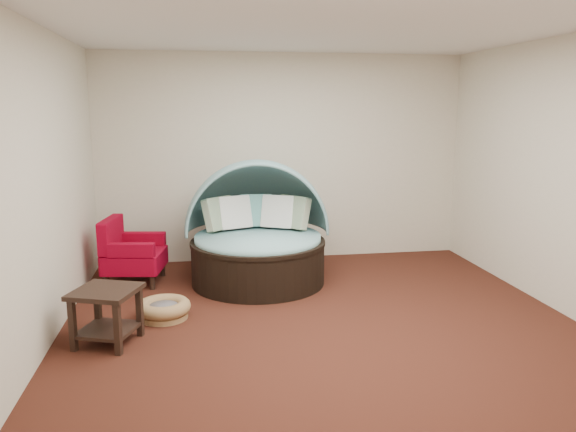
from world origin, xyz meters
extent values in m
plane|color=#421E12|center=(0.00, 0.00, 0.00)|extent=(5.00, 5.00, 0.00)
plane|color=beige|center=(0.00, 2.50, 1.40)|extent=(5.00, 0.00, 5.00)
plane|color=beige|center=(0.00, -2.50, 1.40)|extent=(5.00, 0.00, 5.00)
plane|color=beige|center=(-2.50, 0.00, 1.40)|extent=(0.00, 5.00, 5.00)
plane|color=beige|center=(2.50, 0.00, 1.40)|extent=(0.00, 5.00, 5.00)
plane|color=white|center=(0.00, 0.00, 2.80)|extent=(5.00, 5.00, 0.00)
cylinder|color=black|center=(-0.47, 1.40, 0.24)|extent=(1.68, 1.68, 0.48)
cylinder|color=black|center=(-0.47, 1.40, 0.50)|extent=(1.71, 1.71, 0.04)
cylinder|color=#97D2DC|center=(-0.47, 1.40, 0.54)|extent=(1.59, 1.59, 0.11)
cube|color=#3F6C51|center=(-0.92, 1.71, 0.80)|extent=(0.46, 0.44, 0.42)
cube|color=white|center=(-0.72, 1.75, 0.80)|extent=(0.46, 0.35, 0.42)
cube|color=#69B6B4|center=(-0.45, 1.84, 0.80)|extent=(0.42, 0.26, 0.42)
cube|color=white|center=(-0.18, 1.72, 0.80)|extent=(0.47, 0.39, 0.42)
cube|color=#3F6C51|center=(0.00, 1.65, 0.80)|extent=(0.44, 0.46, 0.42)
cylinder|color=brown|center=(-1.54, 0.39, 0.03)|extent=(0.56, 0.56, 0.06)
torus|color=brown|center=(-1.54, 0.39, 0.12)|extent=(0.63, 0.63, 0.14)
cylinder|color=slate|center=(-1.54, 0.39, 0.10)|extent=(0.37, 0.37, 0.08)
cylinder|color=black|center=(-2.25, 1.43, 0.08)|extent=(0.07, 0.07, 0.16)
cylinder|color=black|center=(-2.16, 1.96, 0.08)|extent=(0.07, 0.07, 0.16)
cylinder|color=black|center=(-1.72, 1.34, 0.08)|extent=(0.07, 0.07, 0.16)
cylinder|color=black|center=(-1.63, 1.87, 0.08)|extent=(0.07, 0.07, 0.16)
cube|color=maroon|center=(-1.94, 1.65, 0.28)|extent=(0.77, 0.77, 0.23)
cube|color=maroon|center=(-2.21, 1.69, 0.59)|extent=(0.23, 0.68, 0.39)
cube|color=maroon|center=(-1.94, 1.36, 0.48)|extent=(0.55, 0.19, 0.16)
cube|color=maroon|center=(-1.85, 1.92, 0.48)|extent=(0.55, 0.19, 0.16)
cube|color=black|center=(-2.00, -0.15, 0.48)|extent=(0.68, 0.68, 0.04)
cube|color=black|center=(-2.00, -0.15, 0.13)|extent=(0.60, 0.60, 0.03)
cube|color=black|center=(-2.27, -0.27, 0.23)|extent=(0.07, 0.07, 0.46)
cube|color=black|center=(-2.12, 0.12, 0.23)|extent=(0.07, 0.07, 0.46)
cube|color=black|center=(-1.88, -0.42, 0.23)|extent=(0.07, 0.07, 0.46)
cube|color=black|center=(-1.73, -0.02, 0.23)|extent=(0.07, 0.07, 0.46)
camera|label=1|loc=(-1.17, -5.09, 2.09)|focal=35.00mm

